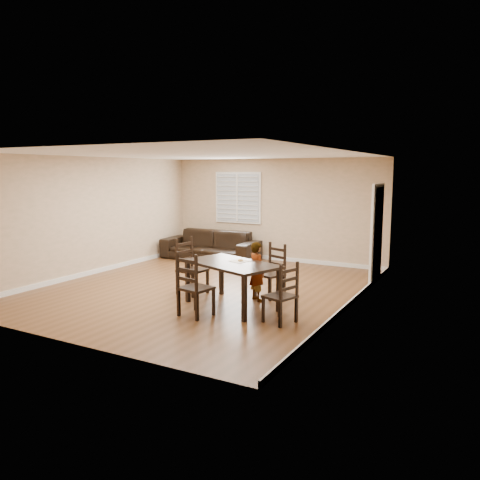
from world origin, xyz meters
name	(u,v)px	position (x,y,z in m)	size (l,w,h in m)	color
ground	(204,288)	(0.00, 0.00, 0.00)	(7.00, 7.00, 0.00)	brown
room	(209,199)	(0.04, 0.18, 1.81)	(6.04, 7.04, 2.72)	#D0AD8C
dining_table	(232,267)	(1.16, -0.88, 0.71)	(1.92, 1.47, 0.79)	black
chair_near	(274,272)	(1.52, 0.13, 0.46)	(0.58, 0.57, 1.02)	black
chair_far	(190,288)	(0.87, -1.74, 0.49)	(0.56, 0.53, 1.08)	black
chair_left	(187,268)	(-0.07, -0.47, 0.50)	(0.52, 0.55, 1.09)	black
chair_right	(286,296)	(2.37, -1.31, 0.44)	(0.53, 0.55, 0.98)	black
child	(257,271)	(1.36, -0.30, 0.55)	(0.40, 0.26, 1.10)	gray
napkin	(240,261)	(1.22, -0.70, 0.80)	(0.30, 0.30, 0.00)	#EFE2CD
donut	(241,260)	(1.24, -0.71, 0.82)	(0.10, 0.10, 0.04)	#CF974A
sofa	(210,245)	(-1.56, 2.74, 0.39)	(2.64, 1.03, 0.77)	black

